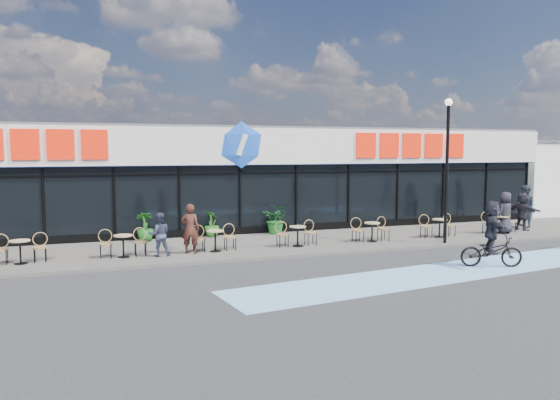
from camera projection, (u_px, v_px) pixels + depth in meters
name	position (u px, v px, depth m)	size (l,w,h in m)	color
ground	(303.00, 272.00, 16.17)	(120.00, 120.00, 0.00)	#28282B
sidewalk	(258.00, 245.00, 20.39)	(44.00, 5.00, 0.10)	#58554E
bike_lane	(447.00, 272.00, 16.10)	(14.00, 2.20, 0.01)	#6FA7D3
building	(223.00, 177.00, 25.27)	(30.60, 6.57, 4.75)	black
neighbour_building	(548.00, 175.00, 33.14)	(9.20, 7.20, 4.11)	white
lamp_post	(447.00, 158.00, 20.26)	(0.28, 0.28, 5.39)	black
bistro_set_1	(21.00, 249.00, 16.84)	(1.54, 0.62, 0.90)	tan
bistro_set_2	(123.00, 243.00, 17.86)	(1.54, 0.62, 0.90)	tan
bistro_set_3	(215.00, 238.00, 18.88)	(1.54, 0.62, 0.90)	tan
bistro_set_4	(297.00, 234.00, 19.90)	(1.54, 0.62, 0.90)	tan
bistro_set_5	(371.00, 229.00, 20.91)	(1.54, 0.62, 0.90)	tan
bistro_set_6	(438.00, 226.00, 21.93)	(1.54, 0.62, 0.90)	tan
bistro_set_7	(499.00, 222.00, 22.95)	(1.54, 0.62, 0.90)	tan
potted_plant_left	(145.00, 227.00, 20.89)	(0.63, 0.63, 1.13)	#1A5919
potted_plant_mid	(212.00, 224.00, 21.98)	(0.59, 0.59, 1.06)	#28671D
potted_plant_right	(277.00, 219.00, 22.76)	(1.11, 0.96, 1.23)	#195A1D
patron_left	(190.00, 229.00, 18.39)	(0.62, 0.41, 1.70)	#3E1F16
patron_right	(159.00, 234.00, 17.96)	(0.70, 0.55, 1.45)	#2F3449
pedestrian_a	(525.00, 206.00, 24.61)	(0.94, 0.73, 1.93)	#293641
pedestrian_b	(522.00, 211.00, 23.79)	(1.52, 0.49, 1.64)	black
pedestrian_c	(505.00, 213.00, 22.82)	(0.86, 0.56, 1.75)	black
cyclist_a	(492.00, 239.00, 16.74)	(1.96, 1.56, 2.06)	black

